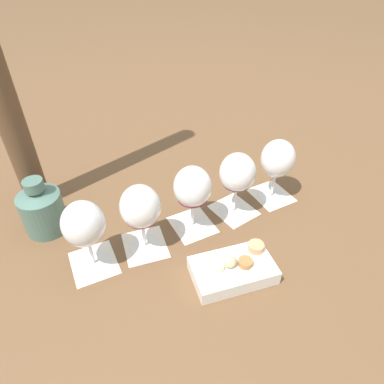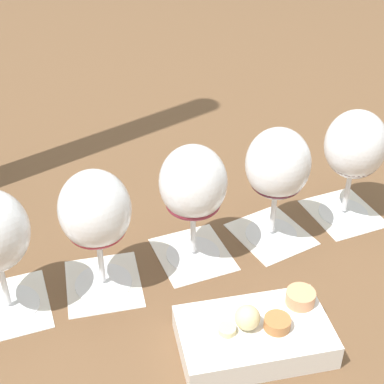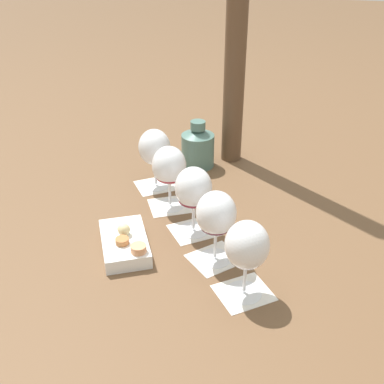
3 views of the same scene
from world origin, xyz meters
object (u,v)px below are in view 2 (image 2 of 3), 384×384
object	(u,v)px
wine_glass_4	(355,150)
snack_dish	(256,334)
wine_glass_3	(277,169)
wine_glass_1	(95,215)
wine_glass_2	(191,187)

from	to	relation	value
wine_glass_4	snack_dish	xyz separation A→B (m)	(-0.08, -0.29, -0.09)
wine_glass_3	wine_glass_1	bearing A→B (deg)	-140.49
wine_glass_3	snack_dish	xyz separation A→B (m)	(0.02, -0.21, -0.09)
wine_glass_2	wine_glass_4	size ratio (longest dim) A/B	1.00
wine_glass_1	wine_glass_2	distance (m)	0.13
wine_glass_1	wine_glass_3	size ratio (longest dim) A/B	1.00
wine_glass_1	wine_glass_4	size ratio (longest dim) A/B	1.00
wine_glass_4	wine_glass_1	bearing A→B (deg)	-140.54
wine_glass_1	wine_glass_2	size ratio (longest dim) A/B	1.00
wine_glass_3	snack_dish	bearing A→B (deg)	-85.89
wine_glass_3	wine_glass_4	distance (m)	0.13
wine_glass_1	snack_dish	bearing A→B (deg)	-12.86
wine_glass_2	wine_glass_4	world-z (taller)	same
wine_glass_2	wine_glass_4	distance (m)	0.25
wine_glass_1	wine_glass_3	world-z (taller)	same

